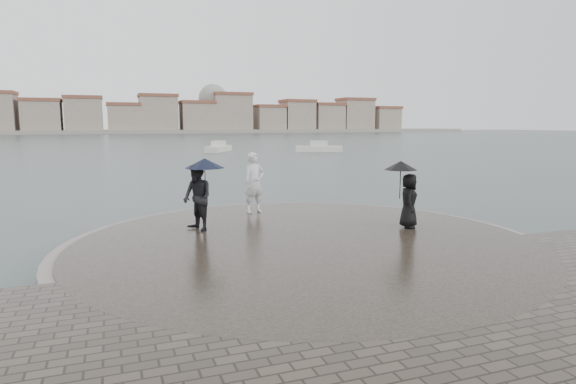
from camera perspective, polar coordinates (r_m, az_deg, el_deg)
name	(u,v)px	position (r m, az deg, el deg)	size (l,w,h in m)	color
ground	(373,298)	(9.73, 10.07, -12.30)	(400.00, 400.00, 0.00)	#2B3835
kerb_ring	(305,247)	(12.68, 2.05, -6.57)	(12.50, 12.50, 0.32)	gray
quay_tip	(305,246)	(12.67, 2.05, -6.47)	(11.90, 11.90, 0.36)	#2D261E
statue	(254,183)	(16.36, -4.01, 1.13)	(0.75, 0.49, 2.05)	silver
visitor_left	(199,190)	(13.79, -10.50, 0.28)	(1.33, 1.24, 2.04)	black
visitor_right	(407,191)	(14.32, 13.88, 0.14)	(1.15, 1.04, 1.95)	black
far_skyline	(103,116)	(168.57, -21.05, 8.36)	(260.00, 20.00, 37.00)	gray
boats	(268,149)	(57.86, -2.33, 5.16)	(16.12, 8.97, 1.50)	silver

